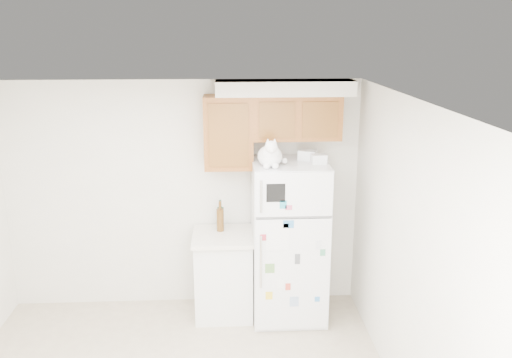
{
  "coord_description": "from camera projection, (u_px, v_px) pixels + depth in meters",
  "views": [
    {
      "loc": [
        0.48,
        -3.66,
        3.0
      ],
      "look_at": [
        0.77,
        1.55,
        1.55
      ],
      "focal_mm": 38.0,
      "sensor_mm": 36.0,
      "label": 1
    }
  ],
  "objects": [
    {
      "name": "storage_box_front",
      "position": [
        319.0,
        159.0,
        5.41
      ],
      "size": [
        0.16,
        0.12,
        0.09
      ],
      "primitive_type": "cube",
      "rotation": [
        0.0,
        0.0,
        0.07
      ],
      "color": "white",
      "rests_on": "refrigerator"
    },
    {
      "name": "room_shell",
      "position": [
        180.0,
        211.0,
        4.09
      ],
      "size": [
        3.84,
        4.04,
        2.52
      ],
      "color": "silver",
      "rests_on": "ground_plane"
    },
    {
      "name": "storage_box_back",
      "position": [
        308.0,
        155.0,
        5.55
      ],
      "size": [
        0.22,
        0.19,
        0.1
      ],
      "primitive_type": "cube",
      "rotation": [
        0.0,
        0.0,
        -0.41
      ],
      "color": "white",
      "rests_on": "refrigerator"
    },
    {
      "name": "base_counter",
      "position": [
        224.0,
        274.0,
        5.81
      ],
      "size": [
        0.64,
        0.64,
        0.92
      ],
      "color": "white",
      "rests_on": "ground_plane"
    },
    {
      "name": "refrigerator",
      "position": [
        289.0,
        241.0,
        5.67
      ],
      "size": [
        0.76,
        0.78,
        1.7
      ],
      "color": "white",
      "rests_on": "ground_plane"
    },
    {
      "name": "bottle_green",
      "position": [
        220.0,
        214.0,
        5.82
      ],
      "size": [
        0.07,
        0.07,
        0.31
      ],
      "primitive_type": null,
      "color": "#19381E",
      "rests_on": "base_counter"
    },
    {
      "name": "cat",
      "position": [
        270.0,
        155.0,
        5.26
      ],
      "size": [
        0.3,
        0.44,
        0.31
      ],
      "color": "white",
      "rests_on": "refrigerator"
    },
    {
      "name": "bottle_amber",
      "position": [
        220.0,
        216.0,
        5.73
      ],
      "size": [
        0.08,
        0.08,
        0.33
      ],
      "primitive_type": null,
      "color": "#593814",
      "rests_on": "base_counter"
    }
  ]
}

